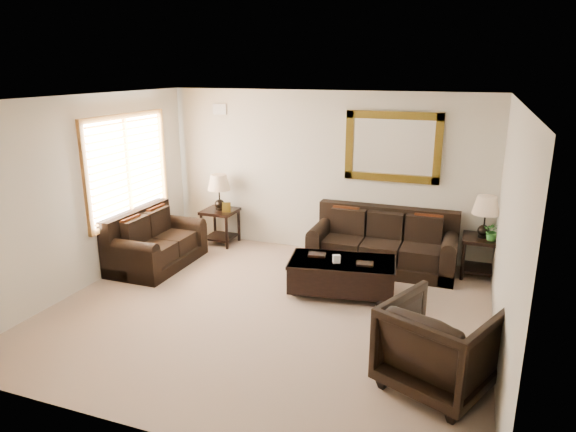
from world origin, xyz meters
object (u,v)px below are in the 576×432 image
at_px(end_table_left, 219,199).
at_px(coffee_table, 342,273).
at_px(armchair, 439,342).
at_px(sofa, 383,247).
at_px(end_table_right, 484,225).
at_px(loveseat, 154,245).

distance_m(end_table_left, coffee_table, 2.94).
relative_size(end_table_left, armchair, 1.28).
bearing_deg(armchair, sofa, -46.35).
distance_m(end_table_left, end_table_right, 4.38).
bearing_deg(coffee_table, end_table_right, 27.06).
height_order(end_table_left, armchair, end_table_left).
bearing_deg(coffee_table, sofa, 64.48).
xyz_separation_m(loveseat, armchair, (4.52, -1.83, 0.17)).
xyz_separation_m(sofa, end_table_right, (1.45, 0.12, 0.48)).
xyz_separation_m(loveseat, end_table_left, (0.51, 1.29, 0.49)).
relative_size(sofa, end_table_right, 1.79).
bearing_deg(end_table_left, coffee_table, -27.24).
height_order(coffee_table, armchair, armchair).
xyz_separation_m(sofa, end_table_left, (-2.93, 0.11, 0.49)).
height_order(sofa, coffee_table, sofa).
xyz_separation_m(end_table_left, coffee_table, (2.57, -1.32, -0.51)).
relative_size(loveseat, coffee_table, 1.01).
bearing_deg(armchair, end_table_left, -14.04).
bearing_deg(sofa, end_table_right, 4.58).
height_order(end_table_left, coffee_table, end_table_left).
distance_m(sofa, loveseat, 3.64).
bearing_deg(end_table_right, sofa, -175.42).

